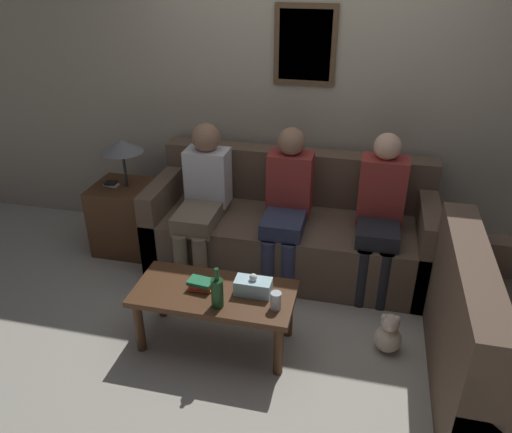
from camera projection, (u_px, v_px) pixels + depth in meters
name	position (u px, v px, depth m)	size (l,w,h in m)	color
ground_plane	(277.00, 298.00, 3.79)	(16.00, 16.00, 0.00)	#ADA899
wall_back	(304.00, 96.00, 4.02)	(9.00, 0.08, 2.60)	#9E937F
couch_main	(290.00, 229.00, 4.09)	(2.23, 0.86, 0.90)	brown
couch_side	(508.00, 351.00, 2.84)	(0.86, 1.36, 0.90)	brown
coffee_table	(214.00, 299.00, 3.21)	(1.03, 0.48, 0.42)	#4C2D19
side_table_with_lamp	(125.00, 212.00, 4.29)	(0.47, 0.47, 1.01)	#4C2D19
wine_bottle	(217.00, 292.00, 3.00)	(0.08, 0.08, 0.27)	#19421E
drinking_glass	(276.00, 301.00, 3.00)	(0.07, 0.07, 0.11)	silver
book_stack	(201.00, 284.00, 3.18)	(0.17, 0.12, 0.06)	gold
tissue_box	(253.00, 286.00, 3.13)	(0.23, 0.12, 0.15)	silver
person_left	(203.00, 194.00, 3.92)	(0.34, 0.66, 1.18)	#756651
person_middle	(287.00, 200.00, 3.81)	(0.34, 0.61, 1.19)	#2D334C
person_right	(380.00, 209.00, 3.67)	(0.34, 0.57, 1.20)	black
teddy_bear	(388.00, 335.00, 3.25)	(0.18, 0.18, 0.29)	beige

